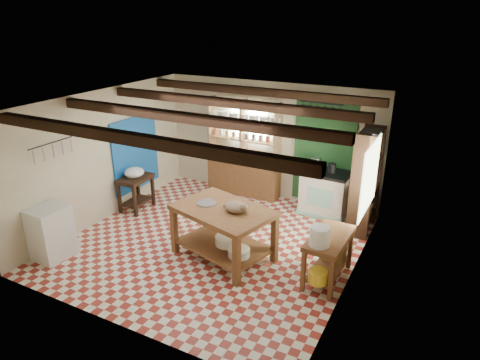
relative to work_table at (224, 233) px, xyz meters
The scene contains 30 objects.
floor 0.69m from the work_table, 141.83° to the left, with size 5.00×5.00×0.02m, color maroon.
ceiling 2.20m from the work_table, 141.83° to the left, with size 5.00×5.00×0.02m, color #434348.
wall_back 2.96m from the work_table, 98.04° to the left, with size 5.00×0.04×2.60m, color beige.
wall_front 2.38m from the work_table, 100.29° to the right, with size 5.00×0.04×2.60m, color beige.
wall_left 3.03m from the work_table, behind, with size 0.04×5.00×2.60m, color beige.
wall_right 2.29m from the work_table, ahead, with size 0.04×5.00×2.60m, color beige.
ceiling_beams 2.08m from the work_table, 141.83° to the left, with size 5.00×3.80×0.15m, color black.
blue_wall_patch 3.18m from the work_table, 157.08° to the left, with size 0.04×1.40×1.60m, color #165AAB.
green_wall_patch 3.02m from the work_table, 72.96° to the left, with size 1.30×0.04×2.30m, color #1F4E23.
window_back 3.18m from the work_table, 107.81° to the left, with size 0.90×0.02×0.80m, color silver.
window_right 2.64m from the work_table, 32.21° to the left, with size 0.02×1.30×1.20m, color silver.
utensil_rail 3.25m from the work_table, 162.62° to the right, with size 0.06×0.90×0.28m, color black.
pot_rack 3.04m from the work_table, 70.15° to the left, with size 0.86×0.12×0.36m, color black.
shelving_unit 2.86m from the work_table, 109.86° to the left, with size 1.70×0.34×2.20m, color tan.
tall_rack 2.88m from the work_table, 48.29° to the left, with size 0.40×0.86×2.00m, color black.
work_table is the anchor object (origin of this frame).
stove 2.67m from the work_table, 67.16° to the left, with size 0.96×0.64×0.94m, color silver.
prep_table 2.72m from the work_table, 162.59° to the left, with size 0.50×0.73×0.74m, color black.
white_cabinet 2.95m from the work_table, 152.68° to the right, with size 0.51×0.62×0.93m, color white.
right_counter 1.79m from the work_table, ahead, with size 0.54×1.08×0.77m, color brown.
cat 0.60m from the work_table, ahead, with size 0.40×0.30×0.18m, color #9B795A.
steel_tray 0.59m from the work_table, behind, with size 0.33×0.33×0.02m, color #9A99A0.
basin_large 0.16m from the work_table, 30.03° to the left, with size 0.43×0.43×0.15m, color white.
basin_small 0.49m from the work_table, 27.50° to the right, with size 0.37×0.37×0.13m, color white.
kettle_left 2.67m from the work_table, 72.37° to the left, with size 0.22×0.22×0.26m, color #9A99A0.
kettle_right 2.77m from the work_table, 65.16° to the left, with size 0.15×0.15×0.19m, color black.
enamel_bowl 2.75m from the work_table, 162.59° to the left, with size 0.41×0.41×0.21m, color white.
white_bucket 1.79m from the work_table, ahead, with size 0.30×0.30×0.30m, color white.
wicker_basket 1.86m from the work_table, 14.69° to the left, with size 0.36×0.29×0.25m, color olive.
yellow_tub 1.80m from the work_table, ahead, with size 0.28×0.28×0.21m, color yellow.
Camera 1 is at (3.61, -5.90, 3.99)m, focal length 32.00 mm.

